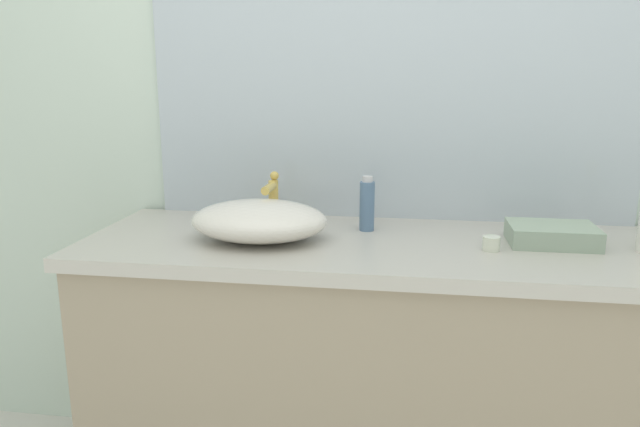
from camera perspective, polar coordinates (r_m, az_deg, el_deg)
bathroom_wall_rear at (r=1.97m, az=6.83°, el=12.23°), size 6.00×0.06×2.60m
vanity_counter at (r=1.86m, az=5.60°, el=-15.59°), size 1.72×0.59×0.87m
wall_mirror_panel at (r=1.93m, az=6.78°, el=15.77°), size 1.55×0.01×1.10m
sink_basin at (r=1.70m, az=-5.87°, el=-0.68°), size 0.39×0.30×0.11m
faucet at (r=1.85m, az=-4.62°, el=1.76°), size 0.03×0.14×0.17m
lotion_bottle at (r=1.79m, az=4.56°, el=0.84°), size 0.04×0.04×0.17m
candle_jar at (r=1.66m, az=16.18°, el=-2.78°), size 0.05×0.05×0.04m
folded_hand_towel at (r=1.78m, az=21.46°, el=-1.90°), size 0.24×0.17×0.05m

